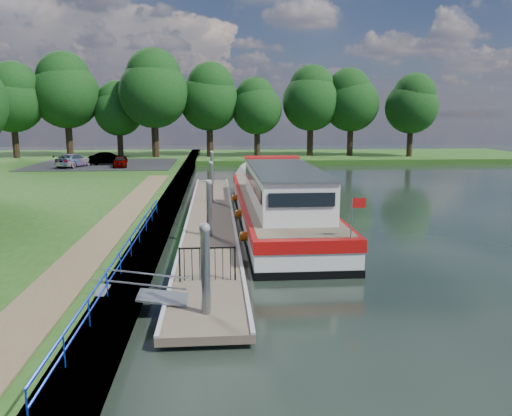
{
  "coord_description": "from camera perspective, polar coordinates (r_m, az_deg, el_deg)",
  "views": [
    {
      "loc": [
        0.33,
        -13.52,
        5.78
      ],
      "look_at": [
        2.19,
        9.72,
        1.4
      ],
      "focal_mm": 35.0,
      "sensor_mm": 36.0,
      "label": 1
    }
  ],
  "objects": [
    {
      "name": "blue_fence",
      "position": [
        17.39,
        -14.67,
        -4.6
      ],
      "size": [
        0.04,
        18.04,
        0.72
      ],
      "color": "#0C2DBF",
      "rests_on": "riverbank"
    },
    {
      "name": "carpark",
      "position": [
        52.99,
        -16.97,
        4.79
      ],
      "size": [
        14.0,
        12.0,
        0.06
      ],
      "primitive_type": "cube",
      "color": "black",
      "rests_on": "riverbank"
    },
    {
      "name": "pontoon",
      "position": [
        27.11,
        -5.19,
        -1.32
      ],
      "size": [
        2.5,
        30.0,
        0.56
      ],
      "color": "brown",
      "rests_on": "ground"
    },
    {
      "name": "far_bank",
      "position": [
        66.78,
        5.52,
        5.88
      ],
      "size": [
        60.0,
        18.0,
        0.6
      ],
      "primitive_type": "cube",
      "color": "#204614",
      "rests_on": "ground"
    },
    {
      "name": "horizon_trees",
      "position": [
        62.27,
        -6.52,
        12.57
      ],
      "size": [
        54.38,
        10.03,
        12.87
      ],
      "color": "#332316",
      "rests_on": "ground"
    },
    {
      "name": "footpath",
      "position": [
        22.59,
        -16.57,
        -2.55
      ],
      "size": [
        1.6,
        40.0,
        0.05
      ],
      "primitive_type": "cube",
      "color": "brown",
      "rests_on": "riverbank"
    },
    {
      "name": "bank_edge",
      "position": [
        29.17,
        -10.17,
        -0.18
      ],
      "size": [
        1.1,
        90.0,
        0.78
      ],
      "primitive_type": "cube",
      "color": "#473D2D",
      "rests_on": "ground"
    },
    {
      "name": "gangway",
      "position": [
        15.1,
        -12.79,
        -9.6
      ],
      "size": [
        2.58,
        1.0,
        0.92
      ],
      "color": "#A5A8AD",
      "rests_on": "ground"
    },
    {
      "name": "gate_panel",
      "position": [
        16.4,
        -5.58,
        -5.82
      ],
      "size": [
        1.85,
        0.05,
        1.15
      ],
      "color": "black",
      "rests_on": "ground"
    },
    {
      "name": "barge",
      "position": [
        27.73,
        2.24,
        0.89
      ],
      "size": [
        4.36,
        21.15,
        4.78
      ],
      "color": "black",
      "rests_on": "ground"
    },
    {
      "name": "car_b",
      "position": [
        52.34,
        -16.53,
        5.45
      ],
      "size": [
        3.86,
        1.82,
        1.22
      ],
      "primitive_type": "imported",
      "rotation": [
        0.0,
        0.0,
        1.72
      ],
      "color": "#999999",
      "rests_on": "carpark"
    },
    {
      "name": "mooring_piles",
      "position": [
        26.91,
        -5.22,
        0.96
      ],
      "size": [
        0.3,
        27.3,
        3.55
      ],
      "color": "gray",
      "rests_on": "ground"
    },
    {
      "name": "ground",
      "position": [
        14.71,
        -5.64,
        -12.55
      ],
      "size": [
        160.0,
        160.0,
        0.0
      ],
      "primitive_type": "plane",
      "color": "black",
      "rests_on": "ground"
    },
    {
      "name": "car_a",
      "position": [
        49.64,
        -15.29,
        5.16
      ],
      "size": [
        1.71,
        3.27,
        1.06
      ],
      "primitive_type": "imported",
      "rotation": [
        0.0,
        0.0,
        0.15
      ],
      "color": "#999999",
      "rests_on": "carpark"
    },
    {
      "name": "car_c",
      "position": [
        51.08,
        -20.15,
        5.14
      ],
      "size": [
        2.93,
        4.65,
        1.26
      ],
      "primitive_type": "imported",
      "rotation": [
        0.0,
        0.0,
        2.85
      ],
      "color": "#999999",
      "rests_on": "carpark"
    }
  ]
}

